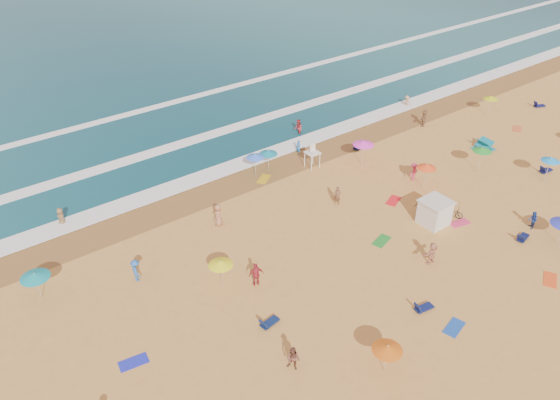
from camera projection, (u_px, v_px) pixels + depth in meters
ground at (352, 240)px, 41.90m from camera, size 220.00×220.00×0.00m
ocean at (31, 13)px, 98.10m from camera, size 220.00×140.00×0.18m
wet_sand at (259, 174)px, 50.26m from camera, size 220.00×220.00×0.00m
surf_foam at (210, 138)px, 56.11m from camera, size 200.00×18.70×0.05m
cabana at (434, 213)px, 43.22m from camera, size 2.00×2.00×2.00m
cabana_roof at (437, 202)px, 42.64m from camera, size 2.20×2.20×0.12m
bicycle at (452, 212)px, 44.26m from camera, size 1.38×1.89×0.95m
lifeguard_stand at (312, 157)px, 50.77m from camera, size 1.20×1.20×2.10m
beach_umbrellas at (375, 205)px, 42.31m from camera, size 51.58×24.64×0.79m
loungers at (417, 246)px, 41.05m from camera, size 61.84×26.51×0.34m
towels at (385, 263)px, 39.58m from camera, size 47.77×25.20×0.03m
popup_tents at (548, 155)px, 52.11m from camera, size 7.94×12.07×1.20m
beachgoers at (319, 201)px, 45.00m from camera, size 48.61×25.14×2.14m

